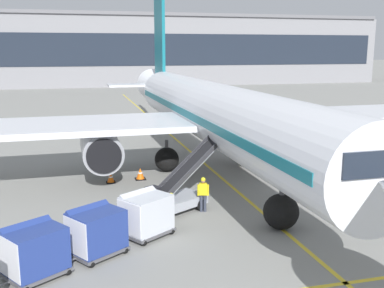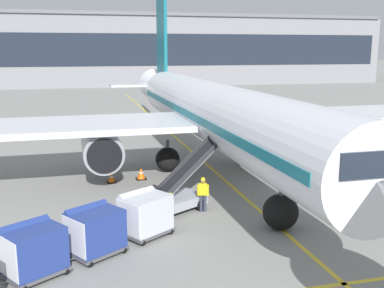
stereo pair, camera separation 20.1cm
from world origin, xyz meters
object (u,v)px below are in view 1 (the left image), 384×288
(ground_crew_by_carts, at_px, (203,192))
(safety_cone_engine_keepout, at_px, (111,178))
(safety_cone_wingtip, at_px, (140,174))
(baggage_cart_lead, at_px, (145,213))
(parked_airplane, at_px, (212,113))
(belt_loader, at_px, (176,193))
(baggage_cart_third, at_px, (34,250))
(ground_crew_by_loader, at_px, (171,209))
(baggage_cart_second, at_px, (96,230))

(ground_crew_by_carts, bearing_deg, safety_cone_engine_keepout, 122.65)
(safety_cone_wingtip, bearing_deg, baggage_cart_lead, -96.80)
(parked_airplane, distance_m, safety_cone_engine_keepout, 7.51)
(ground_crew_by_carts, bearing_deg, belt_loader, 163.53)
(belt_loader, distance_m, baggage_cart_third, 8.14)
(belt_loader, relative_size, safety_cone_wingtip, 6.94)
(ground_crew_by_loader, relative_size, safety_cone_engine_keepout, 2.84)
(parked_airplane, xyz_separation_m, ground_crew_by_carts, (-2.59, -7.10, -2.84))
(ground_crew_by_loader, height_order, ground_crew_by_carts, same)
(parked_airplane, distance_m, safety_cone_wingtip, 5.92)
(baggage_cart_lead, bearing_deg, parked_airplane, 58.21)
(safety_cone_engine_keepout, bearing_deg, parked_airplane, 7.82)
(baggage_cart_lead, height_order, baggage_cart_third, same)
(baggage_cart_second, bearing_deg, belt_loader, 44.71)
(parked_airplane, relative_size, baggage_cart_lead, 15.09)
(ground_crew_by_loader, xyz_separation_m, safety_cone_wingtip, (-0.12, 8.50, -0.65))
(baggage_cart_lead, distance_m, ground_crew_by_carts, 3.89)
(baggage_cart_lead, height_order, ground_crew_by_carts, baggage_cart_lead)
(ground_crew_by_carts, height_order, safety_cone_engine_keepout, ground_crew_by_carts)
(baggage_cart_third, bearing_deg, belt_loader, 40.27)
(belt_loader, height_order, safety_cone_engine_keepout, belt_loader)
(belt_loader, distance_m, safety_cone_wingtip, 6.18)
(safety_cone_engine_keepout, bearing_deg, ground_crew_by_loader, -76.74)
(belt_loader, bearing_deg, baggage_cart_second, -135.29)
(belt_loader, xyz_separation_m, baggage_cart_lead, (-1.90, -2.61, 0.07))
(baggage_cart_second, xyz_separation_m, ground_crew_by_loader, (3.31, 1.60, -0.00))
(ground_crew_by_loader, bearing_deg, baggage_cart_lead, -170.14)
(parked_airplane, xyz_separation_m, ground_crew_by_loader, (-4.62, -9.12, -2.84))
(baggage_cart_third, distance_m, safety_cone_wingtip, 12.57)
(safety_cone_engine_keepout, bearing_deg, belt_loader, -65.25)
(baggage_cart_lead, relative_size, baggage_cart_second, 1.00)
(baggage_cart_second, bearing_deg, safety_cone_wingtip, 72.49)
(parked_airplane, distance_m, baggage_cart_second, 13.63)
(baggage_cart_third, relative_size, safety_cone_engine_keepout, 4.42)
(safety_cone_wingtip, bearing_deg, safety_cone_engine_keepout, -171.45)
(baggage_cart_second, bearing_deg, ground_crew_by_loader, 25.82)
(belt_loader, bearing_deg, baggage_cart_lead, -126.07)
(safety_cone_engine_keepout, distance_m, safety_cone_wingtip, 1.84)
(baggage_cart_lead, height_order, ground_crew_by_loader, baggage_cart_lead)
(parked_airplane, xyz_separation_m, safety_cone_wingtip, (-4.74, -0.63, -3.48))
(safety_cone_wingtip, bearing_deg, ground_crew_by_loader, -89.19)
(baggage_cart_second, xyz_separation_m, baggage_cart_third, (-2.17, -1.26, 0.00))
(parked_airplane, bearing_deg, baggage_cart_third, -130.12)
(ground_crew_by_carts, distance_m, safety_cone_engine_keepout, 7.39)
(ground_crew_by_carts, distance_m, safety_cone_wingtip, 6.85)
(parked_airplane, distance_m, baggage_cart_lead, 11.33)
(ground_crew_by_loader, xyz_separation_m, safety_cone_engine_keepout, (-1.94, 8.22, -0.70))
(parked_airplane, bearing_deg, baggage_cart_lead, -121.79)
(safety_cone_engine_keepout, bearing_deg, ground_crew_by_carts, -57.35)
(baggage_cart_lead, bearing_deg, ground_crew_by_carts, 34.94)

